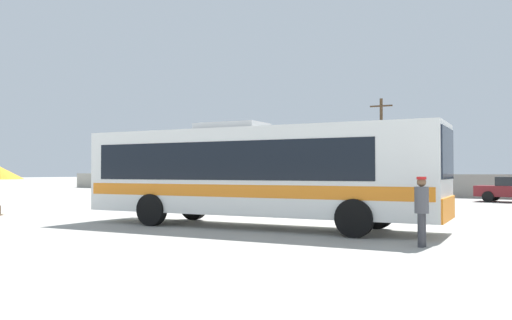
{
  "coord_description": "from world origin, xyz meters",
  "views": [
    {
      "loc": [
        10.78,
        -14.5,
        1.76
      ],
      "look_at": [
        0.12,
        0.8,
        2.18
      ],
      "focal_mm": 36.75,
      "sensor_mm": 36.0,
      "label": 1
    }
  ],
  "objects": [
    {
      "name": "coach_bus_white_orange",
      "position": [
        1.06,
        -0.78,
        1.8
      ],
      "size": [
        11.9,
        4.09,
        3.36
      ],
      "color": "white",
      "rests_on": "ground_plane"
    },
    {
      "name": "parked_car_leftmost_maroon",
      "position": [
        -11.61,
        18.92,
        0.77
      ],
      "size": [
        4.48,
        2.12,
        1.44
      ],
      "color": "maroon",
      "rests_on": "ground_plane"
    },
    {
      "name": "roadside_tree_midleft",
      "position": [
        -9.58,
        25.56,
        4.03
      ],
      "size": [
        4.25,
        4.25,
        5.85
      ],
      "color": "brown",
      "rests_on": "ground_plane"
    },
    {
      "name": "utility_pole_far",
      "position": [
        -4.98,
        25.77,
        4.02
      ],
      "size": [
        1.8,
        0.41,
        7.68
      ],
      "color": "#4C3823",
      "rests_on": "ground_plane"
    },
    {
      "name": "ground_plane",
      "position": [
        0.0,
        10.0,
        0.0
      ],
      "size": [
        300.0,
        300.0,
        0.0
      ],
      "primitive_type": "plane",
      "color": "#A3A099"
    },
    {
      "name": "perimeter_wall",
      "position": [
        0.0,
        22.82,
        0.8
      ],
      "size": [
        80.0,
        0.3,
        1.61
      ],
      "primitive_type": "cube",
      "color": "#9E998C",
      "rests_on": "ground_plane"
    },
    {
      "name": "parked_car_second_red",
      "position": [
        -6.15,
        19.04,
        0.78
      ],
      "size": [
        4.46,
        2.14,
        1.47
      ],
      "color": "red",
      "rests_on": "ground_plane"
    },
    {
      "name": "attendant_by_bus_door",
      "position": [
        6.94,
        -2.19,
        0.94
      ],
      "size": [
        0.33,
        0.33,
        1.65
      ],
      "color": "#38383D",
      "rests_on": "ground_plane"
    },
    {
      "name": "parked_car_third_dark_blue",
      "position": [
        -0.19,
        18.78,
        0.79
      ],
      "size": [
        4.16,
        2.16,
        1.5
      ],
      "color": "navy",
      "rests_on": "ground_plane"
    },
    {
      "name": "roadside_tree_left",
      "position": [
        -18.75,
        27.32,
        4.35
      ],
      "size": [
        5.0,
        5.0,
        6.49
      ],
      "color": "brown",
      "rests_on": "ground_plane"
    }
  ]
}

